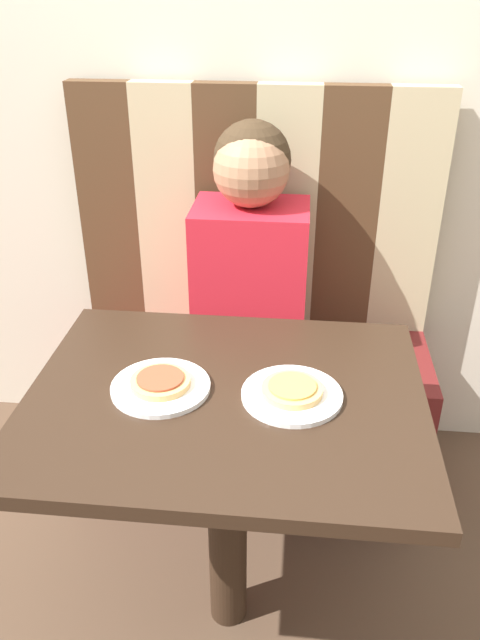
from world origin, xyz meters
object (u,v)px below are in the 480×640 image
at_px(plate_left, 161,386).
at_px(pizza_left, 161,380).
at_px(plate_right, 292,394).
at_px(pizza_right, 292,388).
at_px(person, 251,244).

xyz_separation_m(plate_left, pizza_left, (-0.00, 0.00, 0.02)).
distance_m(plate_right, pizza_right, 0.02).
bearing_deg(plate_right, person, 103.43).
height_order(plate_right, pizza_right, pizza_right).
distance_m(plate_right, pizza_left, 0.29).
bearing_deg(person, pizza_left, -103.43).
height_order(plate_right, pizza_left, pizza_left).
height_order(person, pizza_right, person).
relative_size(person, plate_right, 3.23).
xyz_separation_m(plate_right, pizza_right, (0.00, 0.00, 0.02)).
xyz_separation_m(person, plate_right, (0.15, -0.62, -0.10)).
distance_m(pizza_left, pizza_right, 0.29).
relative_size(plate_left, pizza_left, 1.66).
xyz_separation_m(pizza_left, pizza_right, (0.29, 0.00, 0.00)).
xyz_separation_m(plate_left, plate_right, (0.29, 0.00, 0.00)).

